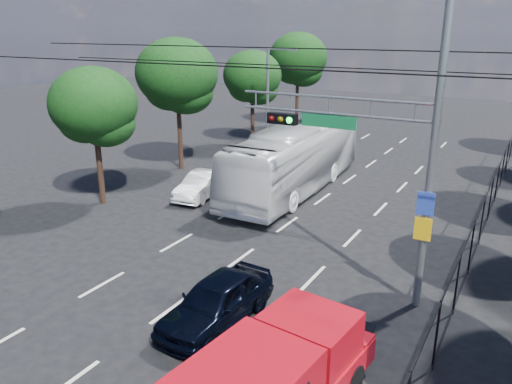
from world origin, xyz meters
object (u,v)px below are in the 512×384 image
Objects in this scene: red_pickup at (277,378)px; white_bus at (295,159)px; signal_mast at (391,136)px; navy_hatchback at (217,301)px; white_van at (202,185)px.

white_bus is (-6.88, 15.20, 0.56)m from red_pickup.
navy_hatchback is at bearing -132.37° from signal_mast.
navy_hatchback is at bearing -59.92° from white_van.
white_bus is at bearing 114.37° from red_pickup.
white_van is (-10.48, 11.74, -0.50)m from red_pickup.
red_pickup is 15.74m from white_van.
red_pickup is at bearing -92.70° from signal_mast.
navy_hatchback reaches higher than white_van.
navy_hatchback is 11.65m from white_van.
red_pickup is 1.52× the size of white_van.
signal_mast is 1.60× the size of red_pickup.
white_bus is (-7.19, 8.68, -3.54)m from signal_mast.
signal_mast is 0.78× the size of white_bus.
white_van is (-7.17, 9.18, -0.08)m from navy_hatchback.
white_bus is 5.10m from white_van.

